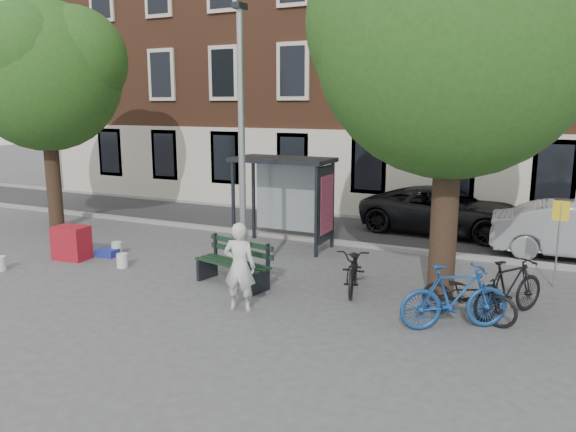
% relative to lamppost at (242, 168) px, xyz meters
% --- Properties ---
extents(ground, '(90.00, 90.00, 0.00)m').
position_rel_lamppost_xyz_m(ground, '(0.00, 0.00, -2.78)').
color(ground, '#4C4C4F').
rests_on(ground, ground).
extents(road, '(40.00, 4.00, 0.01)m').
position_rel_lamppost_xyz_m(road, '(0.00, 7.00, -2.78)').
color(road, '#28282B').
rests_on(road, ground).
extents(curb_near, '(40.00, 0.25, 0.12)m').
position_rel_lamppost_xyz_m(curb_near, '(0.00, 5.00, -2.72)').
color(curb_near, gray).
rests_on(curb_near, ground).
extents(curb_far, '(40.00, 0.25, 0.12)m').
position_rel_lamppost_xyz_m(curb_far, '(0.00, 9.00, -2.72)').
color(curb_far, gray).
rests_on(curb_far, ground).
extents(building_row, '(30.00, 8.00, 14.00)m').
position_rel_lamppost_xyz_m(building_row, '(0.00, 13.00, 4.22)').
color(building_row, brown).
rests_on(building_row, ground).
extents(lamppost, '(0.28, 0.35, 6.11)m').
position_rel_lamppost_xyz_m(lamppost, '(0.00, 0.00, 0.00)').
color(lamppost, '#9EA0A3').
rests_on(lamppost, ground).
extents(tree_right, '(5.76, 5.60, 8.20)m').
position_rel_lamppost_xyz_m(tree_right, '(4.01, 1.38, 2.83)').
color(tree_right, black).
rests_on(tree_right, ground).
extents(tree_left, '(5.18, 4.86, 7.40)m').
position_rel_lamppost_xyz_m(tree_left, '(-8.99, 2.88, 2.43)').
color(tree_left, black).
rests_on(tree_left, ground).
extents(bus_shelter, '(2.85, 1.45, 2.62)m').
position_rel_lamppost_xyz_m(bus_shelter, '(-0.61, 4.11, -0.87)').
color(bus_shelter, '#1E2328').
rests_on(bus_shelter, ground).
extents(painter, '(0.73, 0.55, 1.82)m').
position_rel_lamppost_xyz_m(painter, '(0.46, -0.96, -1.87)').
color(painter, silver).
rests_on(painter, ground).
extents(bench, '(2.04, 1.06, 1.01)m').
position_rel_lamppost_xyz_m(bench, '(-0.48, 0.39, -2.32)').
color(bench, '#1E2328').
rests_on(bench, ground).
extents(bike_a, '(1.97, 1.04, 0.99)m').
position_rel_lamppost_xyz_m(bike_a, '(4.72, 0.46, -2.29)').
color(bike_a, black).
rests_on(bike_a, ground).
extents(bike_b, '(2.06, 1.61, 1.25)m').
position_rel_lamppost_xyz_m(bike_b, '(4.54, -0.11, -2.16)').
color(bike_b, navy).
rests_on(bike_b, ground).
extents(bike_c, '(1.19, 2.09, 1.04)m').
position_rel_lamppost_xyz_m(bike_c, '(2.14, 1.22, -2.26)').
color(bike_c, black).
rests_on(bike_c, ground).
extents(bike_d, '(1.55, 1.92, 1.17)m').
position_rel_lamppost_xyz_m(bike_d, '(5.40, 1.00, -2.20)').
color(bike_d, black).
rests_on(bike_d, ground).
extents(car_dark, '(5.54, 2.93, 1.48)m').
position_rel_lamppost_xyz_m(car_dark, '(2.94, 7.88, -2.04)').
color(car_dark, black).
rests_on(car_dark, ground).
extents(red_stand, '(0.94, 0.67, 0.90)m').
position_rel_lamppost_xyz_m(red_stand, '(-5.56, 0.38, -2.33)').
color(red_stand, '#A31521').
rests_on(red_stand, ground).
extents(blue_crate, '(0.58, 0.44, 0.20)m').
position_rel_lamppost_xyz_m(blue_crate, '(-4.90, 0.99, -2.68)').
color(blue_crate, '#212E98').
rests_on(blue_crate, ground).
extents(bucket_a, '(0.29, 0.29, 0.36)m').
position_rel_lamppost_xyz_m(bucket_a, '(-4.79, 1.24, -2.60)').
color(bucket_a, silver).
rests_on(bucket_a, ground).
extents(bucket_b, '(0.30, 0.30, 0.36)m').
position_rel_lamppost_xyz_m(bucket_b, '(-6.37, -1.19, -2.60)').
color(bucket_b, silver).
rests_on(bucket_b, ground).
extents(bucket_c, '(0.35, 0.35, 0.36)m').
position_rel_lamppost_xyz_m(bucket_c, '(-3.79, 0.35, -2.60)').
color(bucket_c, silver).
rests_on(bucket_c, ground).
extents(notice_sign, '(0.35, 0.06, 2.01)m').
position_rel_lamppost_xyz_m(notice_sign, '(6.21, 3.36, -1.31)').
color(notice_sign, '#9EA0A3').
rests_on(notice_sign, ground).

